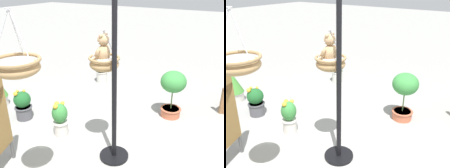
# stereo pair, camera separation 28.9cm
# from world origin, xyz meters

# --- Properties ---
(ground_plane) EXTENTS (40.00, 40.00, 0.00)m
(ground_plane) POSITION_xyz_m (0.00, 0.00, 0.00)
(ground_plane) COLOR gray
(display_pole_central) EXTENTS (0.44, 0.44, 2.42)m
(display_pole_central) POSITION_xyz_m (-0.17, -0.05, 0.75)
(display_pole_central) COLOR black
(display_pole_central) RESTS_ON ground
(hanging_basket_with_teddy) EXTENTS (0.45, 0.45, 0.59)m
(hanging_basket_with_teddy) POSITION_xyz_m (-0.02, 0.20, 1.43)
(hanging_basket_with_teddy) COLOR #A37F51
(teddy_bear) EXTENTS (0.29, 0.26, 0.42)m
(teddy_bear) POSITION_xyz_m (-0.02, 0.22, 1.61)
(teddy_bear) COLOR tan
(hanging_basket_left_high) EXTENTS (0.48, 0.48, 0.67)m
(hanging_basket_left_high) POSITION_xyz_m (-1.30, 0.41, 1.72)
(hanging_basket_left_high) COLOR #A37F51
(potted_plant_flowering_red) EXTENTS (0.48, 0.48, 0.94)m
(potted_plant_flowering_red) POSITION_xyz_m (1.46, -0.40, 0.58)
(potted_plant_flowering_red) COLOR #BC6042
(potted_plant_flowering_red) RESTS_ON ground
(potted_plant_tall_leafy) EXTENTS (0.43, 0.43, 0.70)m
(potted_plant_tall_leafy) POSITION_xyz_m (0.03, 2.93, 0.35)
(potted_plant_tall_leafy) COLOR beige
(potted_plant_tall_leafy) RESTS_ON ground
(potted_plant_bushy_green) EXTENTS (0.33, 0.33, 0.62)m
(potted_plant_bushy_green) POSITION_xyz_m (2.26, 1.72, 0.32)
(potted_plant_bushy_green) COLOR beige
(potted_plant_bushy_green) RESTS_ON ground
(potted_plant_conical_shrub) EXTENTS (0.27, 0.27, 0.63)m
(potted_plant_conical_shrub) POSITION_xyz_m (-0.12, 1.04, 0.32)
(potted_plant_conical_shrub) COLOR beige
(potted_plant_conical_shrub) RESTS_ON ground
(potted_plant_trailing_ivy) EXTENTS (0.33, 0.33, 0.60)m
(potted_plant_trailing_ivy) POSITION_xyz_m (-0.07, 2.03, 0.29)
(potted_plant_trailing_ivy) COLOR #4C4C51
(potted_plant_trailing_ivy) RESTS_ON ground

